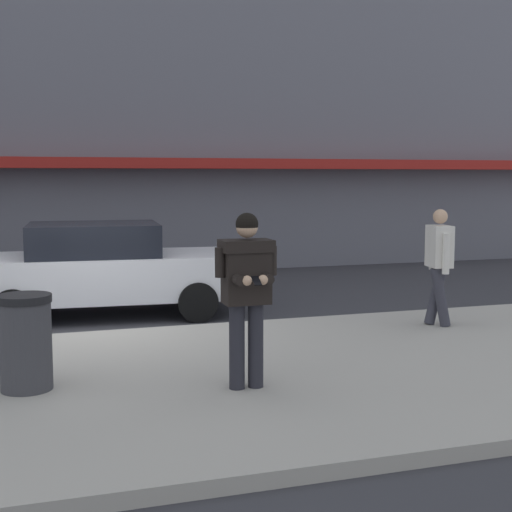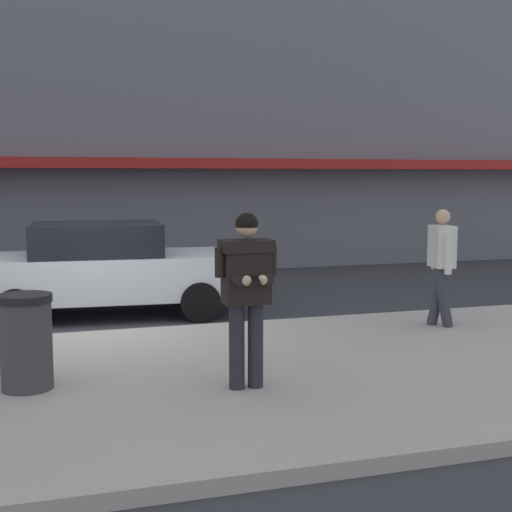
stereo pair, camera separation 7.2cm
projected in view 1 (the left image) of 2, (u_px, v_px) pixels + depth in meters
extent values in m
plane|color=#333338|center=(81.00, 338.00, 10.16)|extent=(80.00, 80.00, 0.00)
cube|color=#A8A399|center=(194.00, 382.00, 7.77)|extent=(32.00, 5.30, 0.14)
cube|color=silver|center=(150.00, 333.00, 10.52)|extent=(28.00, 0.12, 0.01)
cube|color=maroon|center=(103.00, 163.00, 16.00)|extent=(26.60, 0.70, 0.24)
cube|color=silver|center=(106.00, 276.00, 11.75)|extent=(4.62, 2.14, 0.70)
cube|color=black|center=(94.00, 239.00, 11.64)|extent=(2.18, 1.78, 0.52)
cylinder|color=black|center=(183.00, 286.00, 12.95)|extent=(0.65, 0.27, 0.64)
cylinder|color=black|center=(198.00, 302.00, 11.29)|extent=(0.65, 0.27, 0.64)
cylinder|color=black|center=(22.00, 292.00, 12.29)|extent=(0.65, 0.27, 0.64)
cylinder|color=black|center=(13.00, 310.00, 10.64)|extent=(0.65, 0.27, 0.64)
cylinder|color=#23232B|center=(256.00, 345.00, 7.31)|extent=(0.16, 0.16, 0.88)
cylinder|color=#23232B|center=(237.00, 346.00, 7.25)|extent=(0.16, 0.16, 0.88)
cube|color=black|center=(246.00, 272.00, 7.20)|extent=(0.46, 0.30, 0.64)
cube|color=black|center=(246.00, 246.00, 7.17)|extent=(0.52, 0.34, 0.12)
cylinder|color=black|center=(272.00, 260.00, 7.27)|extent=(0.11, 0.11, 0.30)
cylinder|color=black|center=(265.00, 278.00, 7.10)|extent=(0.10, 0.30, 0.10)
sphere|color=tan|center=(263.00, 280.00, 6.94)|extent=(0.10, 0.10, 0.10)
cylinder|color=black|center=(220.00, 262.00, 7.11)|extent=(0.11, 0.11, 0.30)
cylinder|color=black|center=(236.00, 279.00, 7.01)|extent=(0.10, 0.30, 0.10)
sphere|color=tan|center=(247.00, 281.00, 6.90)|extent=(0.10, 0.10, 0.10)
cube|color=black|center=(256.00, 281.00, 6.88)|extent=(0.08, 0.14, 0.07)
sphere|color=tan|center=(247.00, 227.00, 7.12)|extent=(0.22, 0.22, 0.22)
sphere|color=black|center=(247.00, 224.00, 7.12)|extent=(0.23, 0.23, 0.23)
cylinder|color=#33333D|center=(436.00, 295.00, 10.44)|extent=(0.35, 0.21, 0.87)
cylinder|color=#33333D|center=(440.00, 297.00, 10.26)|extent=(0.35, 0.21, 0.87)
cube|color=silver|center=(439.00, 246.00, 10.27)|extent=(0.35, 0.46, 0.60)
cylinder|color=silver|center=(433.00, 250.00, 10.52)|extent=(0.10, 0.10, 0.58)
cylinder|color=silver|center=(446.00, 254.00, 10.03)|extent=(0.10, 0.10, 0.58)
sphere|color=tan|center=(440.00, 216.00, 10.22)|extent=(0.21, 0.21, 0.21)
cylinder|color=#38383D|center=(26.00, 346.00, 7.22)|extent=(0.52, 0.52, 0.90)
cylinder|color=black|center=(24.00, 299.00, 7.17)|extent=(0.55, 0.55, 0.08)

